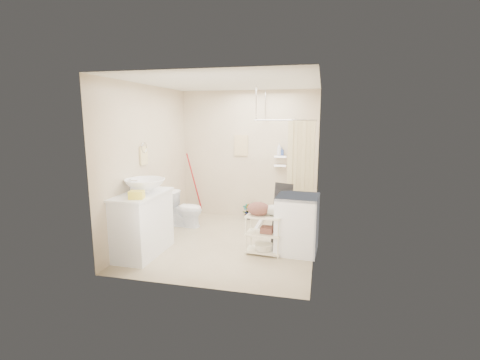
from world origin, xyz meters
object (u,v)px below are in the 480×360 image
object	(u,v)px
toilet	(185,209)
laundry_rack	(264,231)
washing_machine	(297,224)
vanity	(142,224)

from	to	relation	value
toilet	laundry_rack	bearing A→B (deg)	-116.77
toilet	washing_machine	distance (m)	2.33
washing_machine	laundry_rack	size ratio (longest dim) A/B	1.22
washing_machine	laundry_rack	world-z (taller)	washing_machine
vanity	washing_machine	distance (m)	2.38
vanity	laundry_rack	xyz separation A→B (m)	(1.82, 0.43, -0.11)
vanity	laundry_rack	world-z (taller)	vanity
washing_machine	laundry_rack	bearing A→B (deg)	-155.01
washing_machine	vanity	bearing A→B (deg)	-161.58
toilet	laundry_rack	xyz separation A→B (m)	(1.70, -1.01, 0.03)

